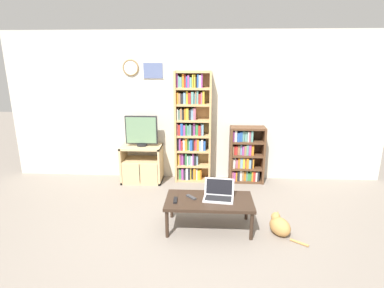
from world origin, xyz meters
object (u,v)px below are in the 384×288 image
at_px(remote_near_laptop, 191,197).
at_px(cat, 279,226).
at_px(bookshelf_tall, 191,128).
at_px(laptop, 219,194).
at_px(coffee_table, 209,202).
at_px(bookshelf_short, 245,156).
at_px(remote_far_from_laptop, 175,200).
at_px(television, 141,131).
at_px(tv_stand, 142,164).

height_order(remote_near_laptop, cat, remote_near_laptop).
distance_m(bookshelf_tall, laptop, 1.72).
bearing_deg(remote_near_laptop, coffee_table, -52.66).
bearing_deg(cat, coffee_table, 139.80).
bearing_deg(bookshelf_tall, bookshelf_short, -0.59).
relative_size(remote_near_laptop, remote_far_from_laptop, 0.91).
relative_size(television, bookshelf_short, 0.56).
xyz_separation_m(television, cat, (2.05, -1.63, -0.80)).
bearing_deg(cat, tv_stand, 109.07).
relative_size(bookshelf_short, coffee_table, 0.90).
height_order(coffee_table, cat, coffee_table).
distance_m(bookshelf_short, remote_near_laptop, 1.80).
relative_size(tv_stand, laptop, 1.74).
xyz_separation_m(television, remote_far_from_laptop, (0.75, -1.58, -0.51)).
bearing_deg(bookshelf_short, tv_stand, -176.52).
xyz_separation_m(tv_stand, bookshelf_tall, (0.88, 0.12, 0.63)).
bearing_deg(bookshelf_short, coffee_table, -111.47).
distance_m(bookshelf_tall, coffee_table, 1.76).
bearing_deg(coffee_table, remote_near_laptop, 170.66).
bearing_deg(tv_stand, bookshelf_short, 3.48).
bearing_deg(bookshelf_short, laptop, -108.14).
distance_m(tv_stand, television, 0.59).
relative_size(bookshelf_tall, laptop, 4.80).
relative_size(coffee_table, laptop, 2.74).
height_order(tv_stand, cat, tv_stand).
relative_size(bookshelf_tall, bookshelf_short, 1.94).
distance_m(remote_near_laptop, remote_far_from_laptop, 0.22).
bearing_deg(coffee_table, bookshelf_short, 68.53).
bearing_deg(remote_far_from_laptop, laptop, -172.16).
distance_m(bookshelf_short, laptop, 1.66).
height_order(bookshelf_tall, coffee_table, bookshelf_tall).
bearing_deg(remote_far_from_laptop, tv_stand, -66.66).
height_order(tv_stand, laptop, tv_stand).
distance_m(bookshelf_tall, bookshelf_short, 1.07).
distance_m(television, laptop, 2.02).
relative_size(television, remote_far_from_laptop, 3.43).
relative_size(bookshelf_short, remote_far_from_laptop, 6.16).
height_order(laptop, remote_far_from_laptop, laptop).
bearing_deg(remote_near_laptop, remote_far_from_laptop, 163.38).
bearing_deg(cat, bookshelf_tall, 91.54).
bearing_deg(remote_near_laptop, bookshelf_short, 17.90).
xyz_separation_m(laptop, remote_far_from_laptop, (-0.54, -0.10, -0.05)).
xyz_separation_m(bookshelf_tall, cat, (1.19, -1.74, -0.84)).
bearing_deg(tv_stand, television, 43.02).
height_order(tv_stand, coffee_table, tv_stand).
distance_m(remote_far_from_laptop, cat, 1.33).
xyz_separation_m(television, coffee_table, (1.18, -1.52, -0.56)).
height_order(laptop, cat, laptop).
bearing_deg(bookshelf_tall, coffee_table, -79.00).
bearing_deg(laptop, cat, -5.08).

